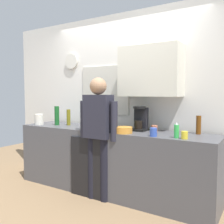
% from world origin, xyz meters
% --- Properties ---
extents(ground_plane, '(8.00, 8.00, 0.00)m').
position_xyz_m(ground_plane, '(0.00, 0.00, 0.00)').
color(ground_plane, '#8C6D4C').
extents(kitchen_counter, '(2.92, 0.64, 0.90)m').
position_xyz_m(kitchen_counter, '(0.00, 0.30, 0.45)').
color(kitchen_counter, '#4C4C51').
rests_on(kitchen_counter, ground_plane).
extents(dishwasher_panel, '(0.56, 0.02, 0.81)m').
position_xyz_m(dishwasher_panel, '(-0.15, -0.03, 0.40)').
color(dishwasher_panel, black).
rests_on(dishwasher_panel, ground_plane).
extents(back_wall_assembly, '(4.52, 0.42, 2.60)m').
position_xyz_m(back_wall_assembly, '(0.06, 0.70, 1.36)').
color(back_wall_assembly, white).
rests_on(back_wall_assembly, ground_plane).
extents(coffee_maker, '(0.20, 0.20, 0.33)m').
position_xyz_m(coffee_maker, '(0.40, 0.41, 1.04)').
color(coffee_maker, black).
rests_on(coffee_maker, kitchen_counter).
extents(bottle_clear_soda, '(0.09, 0.09, 0.28)m').
position_xyz_m(bottle_clear_soda, '(0.12, 0.17, 1.04)').
color(bottle_clear_soda, '#2D8C33').
rests_on(bottle_clear_soda, kitchen_counter).
extents(bottle_dark_sauce, '(0.06, 0.06, 0.18)m').
position_xyz_m(bottle_dark_sauce, '(-0.20, 0.06, 0.99)').
color(bottle_dark_sauce, black).
rests_on(bottle_dark_sauce, kitchen_counter).
extents(bottle_green_wine, '(0.07, 0.07, 0.30)m').
position_xyz_m(bottle_green_wine, '(-0.97, 0.25, 1.05)').
color(bottle_green_wine, '#195923').
rests_on(bottle_green_wine, kitchen_counter).
extents(bottle_olive_oil, '(0.06, 0.06, 0.25)m').
position_xyz_m(bottle_olive_oil, '(-0.81, 0.34, 1.02)').
color(bottle_olive_oil, olive).
rests_on(bottle_olive_oil, kitchen_counter).
extents(bottle_amber_beer, '(0.06, 0.06, 0.23)m').
position_xyz_m(bottle_amber_beer, '(1.15, 0.51, 1.01)').
color(bottle_amber_beer, brown).
rests_on(bottle_amber_beer, kitchen_counter).
extents(bottle_red_vinegar, '(0.06, 0.06, 0.22)m').
position_xyz_m(bottle_red_vinegar, '(-0.29, 0.20, 1.01)').
color(bottle_red_vinegar, maroon).
rests_on(bottle_red_vinegar, kitchen_counter).
extents(cup_yellow_cup, '(0.07, 0.07, 0.08)m').
position_xyz_m(cup_yellow_cup, '(1.09, 0.09, 0.94)').
color(cup_yellow_cup, yellow).
rests_on(cup_yellow_cup, kitchen_counter).
extents(cup_blue_mug, '(0.08, 0.08, 0.10)m').
position_xyz_m(cup_blue_mug, '(0.74, 0.07, 0.95)').
color(cup_blue_mug, '#3351B2').
rests_on(cup_blue_mug, kitchen_counter).
extents(cup_terracotta_mug, '(0.08, 0.08, 0.09)m').
position_xyz_m(cup_terracotta_mug, '(0.63, 0.35, 0.94)').
color(cup_terracotta_mug, '#B26647').
rests_on(cup_terracotta_mug, kitchen_counter).
extents(mixing_bowl, '(0.22, 0.22, 0.08)m').
position_xyz_m(mixing_bowl, '(0.33, 0.09, 0.94)').
color(mixing_bowl, orange).
rests_on(mixing_bowl, kitchen_counter).
extents(potted_plant, '(0.15, 0.15, 0.23)m').
position_xyz_m(potted_plant, '(-0.52, 0.45, 1.03)').
color(potted_plant, '#9E5638').
rests_on(potted_plant, kitchen_counter).
extents(dish_soap, '(0.06, 0.06, 0.18)m').
position_xyz_m(dish_soap, '(1.00, 0.11, 0.97)').
color(dish_soap, green).
rests_on(dish_soap, kitchen_counter).
extents(storage_canister, '(0.14, 0.14, 0.17)m').
position_xyz_m(storage_canister, '(-1.27, 0.15, 0.98)').
color(storage_canister, silver).
rests_on(storage_canister, kitchen_counter).
extents(person_at_sink, '(0.57, 0.22, 1.60)m').
position_xyz_m(person_at_sink, '(0.00, 0.00, 0.95)').
color(person_at_sink, black).
rests_on(person_at_sink, ground_plane).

